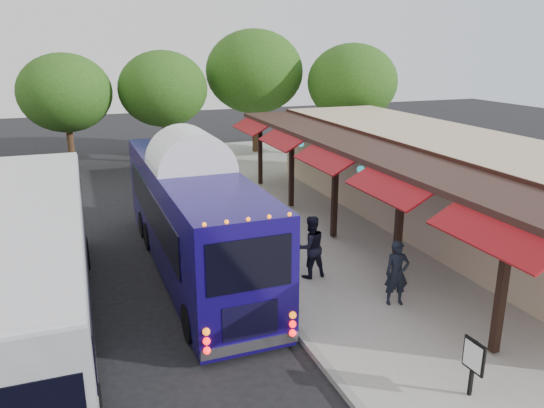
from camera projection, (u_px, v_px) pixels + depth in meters
name	position (u px, v px, depth m)	size (l,w,h in m)	color
ground	(275.00, 309.00, 14.38)	(90.00, 90.00, 0.00)	black
sidewalk	(363.00, 236.00, 19.62)	(10.00, 40.00, 0.15)	#9E9B93
curb	(234.00, 253.00, 17.96)	(0.20, 40.00, 0.16)	gray
station_shelter	(443.00, 182.00, 20.23)	(8.15, 20.00, 3.60)	tan
coach_bus	(192.00, 211.00, 16.39)	(2.49, 11.21, 3.56)	#13075A
city_bus	(27.00, 264.00, 12.63)	(2.83, 12.44, 3.34)	gray
ped_a	(397.00, 273.00, 14.08)	(0.65, 0.43, 1.78)	black
ped_b	(310.00, 247.00, 15.74)	(0.93, 0.72, 1.91)	black
ped_c	(203.00, 179.00, 24.01)	(1.03, 0.43, 1.75)	black
ped_d	(198.00, 163.00, 26.99)	(1.20, 0.69, 1.86)	black
sign_board	(473.00, 359.00, 10.37)	(0.08, 0.56, 1.22)	black
tree_left	(163.00, 89.00, 30.69)	(5.14, 5.14, 6.58)	#382314
tree_mid	(255.00, 72.00, 33.21)	(6.11, 6.11, 7.82)	#382314
tree_right	(352.00, 82.00, 32.08)	(5.44, 5.44, 6.97)	#382314
tree_far	(65.00, 93.00, 29.00)	(5.05, 5.05, 6.47)	#382314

